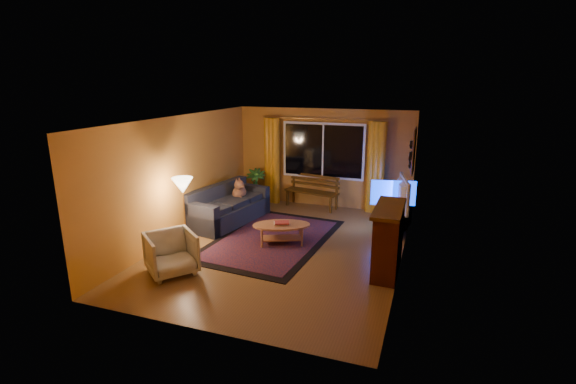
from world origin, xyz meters
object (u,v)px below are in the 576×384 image
(floor_lamp, at_px, (184,213))
(coffee_table, at_px, (282,234))
(sofa, at_px, (229,205))
(tv_console, at_px, (396,219))
(armchair, at_px, (171,251))
(bench, at_px, (311,200))

(floor_lamp, xyz_separation_m, coffee_table, (1.71, 0.78, -0.49))
(sofa, relative_size, tv_console, 1.77)
(tv_console, bearing_deg, floor_lamp, -138.05)
(armchair, xyz_separation_m, tv_console, (3.39, 3.42, -0.15))
(floor_lamp, relative_size, coffee_table, 1.22)
(bench, distance_m, armchair, 4.55)
(floor_lamp, height_order, tv_console, floor_lamp)
(sofa, xyz_separation_m, coffee_table, (1.60, -0.82, -0.22))
(armchair, relative_size, tv_console, 0.67)
(tv_console, bearing_deg, bench, 166.31)
(armchair, xyz_separation_m, coffee_table, (1.30, 1.85, -0.19))
(coffee_table, xyz_separation_m, tv_console, (2.09, 1.57, 0.04))
(bench, xyz_separation_m, coffee_table, (0.13, -2.55, -0.00))
(sofa, height_order, floor_lamp, floor_lamp)
(sofa, relative_size, armchair, 2.66)
(sofa, xyz_separation_m, tv_console, (3.69, 0.75, -0.18))
(bench, relative_size, coffee_table, 1.22)
(sofa, bearing_deg, armchair, -72.79)
(bench, height_order, armchair, armchair)
(armchair, bearing_deg, coffee_table, 4.15)
(bench, distance_m, tv_console, 2.42)
(floor_lamp, bearing_deg, bench, 64.59)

